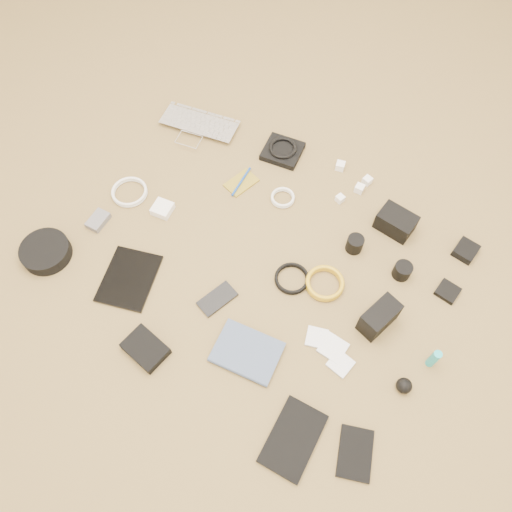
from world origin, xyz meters
The scene contains 33 objects.
laptop centered at (-0.55, 0.38, 0.01)m, with size 0.32×0.22×0.03m, color silver.
headphone_pouch centered at (-0.19, 0.48, 0.01)m, with size 0.15×0.14×0.03m, color black.
headphones centered at (-0.19, 0.48, 0.03)m, with size 0.11×0.11×0.01m, color black.
charger_a centered at (0.04, 0.54, 0.02)m, with size 0.03×0.03×0.03m, color white.
charger_b centered at (0.16, 0.48, 0.02)m, with size 0.03×0.03×0.03m, color white.
charger_c centered at (0.16, 0.53, 0.01)m, with size 0.03×0.03×0.03m, color white.
charger_d centered at (0.11, 0.40, 0.01)m, with size 0.03×0.03×0.03m, color white.
dslr_camera centered at (0.34, 0.39, 0.04)m, with size 0.13×0.09×0.08m, color black.
lens_pouch centered at (0.60, 0.43, 0.01)m, with size 0.07×0.08×0.03m, color black.
notebook_olive centered at (-0.25, 0.26, 0.00)m, with size 0.08×0.12×0.01m, color olive.
pen_blue centered at (-0.25, 0.26, 0.01)m, with size 0.01×0.01×0.15m, color #123C98.
cable_white_a centered at (-0.07, 0.28, 0.01)m, with size 0.09×0.09×0.01m, color white.
lens_a centered at (0.26, 0.23, 0.03)m, with size 0.06×0.06×0.06m, color black.
lens_b centered at (0.44, 0.23, 0.03)m, with size 0.06×0.06×0.06m, color black.
card_reader centered at (0.61, 0.25, 0.01)m, with size 0.07×0.07×0.02m, color black.
power_brick centered at (-0.43, 0.00, 0.01)m, with size 0.07×0.07×0.03m, color white.
cable_white_b centered at (-0.58, -0.01, 0.01)m, with size 0.14×0.14×0.01m, color white.
cable_black centered at (0.13, 0.00, 0.01)m, with size 0.12×0.12×0.01m, color black.
cable_yellow centered at (0.24, 0.05, 0.01)m, with size 0.13×0.13×0.02m, color gold.
flash centered at (0.45, 0.02, 0.05)m, with size 0.07×0.13×0.10m, color black.
lens_cleaner centered at (0.65, -0.02, 0.05)m, with size 0.03×0.03×0.09m, color #1BA8B5.
battery_charger centered at (-0.60, -0.17, 0.01)m, with size 0.06×0.09×0.02m, color #5E5D62.
tablet centered at (-0.35, -0.30, 0.01)m, with size 0.17×0.22×0.01m, color black.
phone centered at (-0.05, -0.20, 0.01)m, with size 0.07×0.13×0.01m, color black.
filter_case_left centered at (0.31, -0.14, 0.00)m, with size 0.07×0.07×0.01m, color silver.
filter_case_mid centered at (0.37, -0.14, 0.01)m, with size 0.08×0.08×0.01m, color silver.
filter_case_right centered at (0.41, -0.17, 0.00)m, with size 0.07×0.07×0.01m, color silver.
air_blower centered at (0.61, -0.14, 0.02)m, with size 0.05×0.05×0.05m, color black.
headphone_case centered at (-0.66, -0.38, 0.02)m, with size 0.17×0.17×0.05m, color black.
drive_case centered at (-0.14, -0.47, 0.02)m, with size 0.14×0.10×0.03m, color black.
paperback centered at (0.15, -0.38, 0.01)m, with size 0.16×0.21×0.02m, color #3F4F6B.
notebook_black_a centered at (0.40, -0.45, 0.01)m, with size 0.13×0.22×0.02m, color black.
notebook_black_b centered at (0.58, -0.39, 0.01)m, with size 0.10×0.15×0.01m, color black.
Camera 1 is at (0.44, -0.72, 1.56)m, focal length 35.00 mm.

